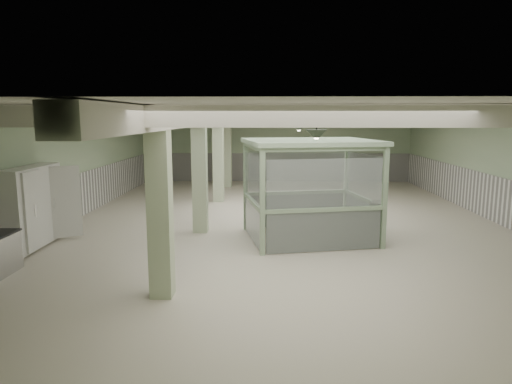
{
  "coord_description": "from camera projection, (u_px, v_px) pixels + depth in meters",
  "views": [
    {
      "loc": [
        -0.47,
        -14.32,
        3.41
      ],
      "look_at": [
        -0.82,
        -1.51,
        1.3
      ],
      "focal_mm": 32.0,
      "sensor_mm": 36.0,
      "label": 1
    }
  ],
  "objects": [
    {
      "name": "floor",
      "position": [
        283.0,
        224.0,
        14.66
      ],
      "size": [
        20.0,
        20.0,
        0.0
      ],
      "primitive_type": "plane",
      "color": "beige",
      "rests_on": "ground"
    },
    {
      "name": "ceiling",
      "position": [
        284.0,
        111.0,
        14.08
      ],
      "size": [
        14.0,
        20.0,
        0.02
      ],
      "primitive_type": "cube",
      "color": "silver",
      "rests_on": "wall_back"
    },
    {
      "name": "wall_back",
      "position": [
        277.0,
        148.0,
        24.23
      ],
      "size": [
        14.0,
        0.02,
        3.6
      ],
      "primitive_type": "cube",
      "color": "#A7BE98",
      "rests_on": "floor"
    },
    {
      "name": "wall_front",
      "position": [
        315.0,
        282.0,
        4.51
      ],
      "size": [
        14.0,
        0.02,
        3.6
      ],
      "primitive_type": "cube",
      "color": "#A7BE98",
      "rests_on": "floor"
    },
    {
      "name": "wall_left",
      "position": [
        64.0,
        168.0,
        14.56
      ],
      "size": [
        0.02,
        20.0,
        3.6
      ],
      "primitive_type": "cube",
      "color": "#A7BE98",
      "rests_on": "floor"
    },
    {
      "name": "wall_right",
      "position": [
        508.0,
        169.0,
        14.18
      ],
      "size": [
        0.02,
        20.0,
        3.6
      ],
      "primitive_type": "cube",
      "color": "#A7BE98",
      "rests_on": "floor"
    },
    {
      "name": "wainscot_left",
      "position": [
        67.0,
        200.0,
        14.73
      ],
      "size": [
        0.05,
        19.9,
        1.5
      ],
      "primitive_type": "cube",
      "color": "white",
      "rests_on": "floor"
    },
    {
      "name": "wainscot_right",
      "position": [
        504.0,
        203.0,
        14.35
      ],
      "size": [
        0.05,
        19.9,
        1.5
      ],
      "primitive_type": "cube",
      "color": "white",
      "rests_on": "floor"
    },
    {
      "name": "wainscot_back",
      "position": [
        277.0,
        167.0,
        24.38
      ],
      "size": [
        13.9,
        0.05,
        1.5
      ],
      "primitive_type": "cube",
      "color": "white",
      "rests_on": "floor"
    },
    {
      "name": "girder",
      "position": [
        203.0,
        118.0,
        14.18
      ],
      "size": [
        0.45,
        19.9,
        0.4
      ],
      "primitive_type": "cube",
      "color": "silver",
      "rests_on": "ceiling"
    },
    {
      "name": "beam_a",
      "position": [
        301.0,
        116.0,
        6.71
      ],
      "size": [
        13.9,
        0.35,
        0.32
      ],
      "primitive_type": "cube",
      "color": "silver",
      "rests_on": "ceiling"
    },
    {
      "name": "beam_b",
      "position": [
        292.0,
        117.0,
        9.17
      ],
      "size": [
        13.9,
        0.35,
        0.32
      ],
      "primitive_type": "cube",
      "color": "silver",
      "rests_on": "ceiling"
    },
    {
      "name": "beam_c",
      "position": [
        287.0,
        117.0,
        11.64
      ],
      "size": [
        13.9,
        0.35,
        0.32
      ],
      "primitive_type": "cube",
      "color": "silver",
      "rests_on": "ceiling"
    },
    {
      "name": "beam_d",
      "position": [
        284.0,
        117.0,
        14.11
      ],
      "size": [
        13.9,
        0.35,
        0.32
      ],
      "primitive_type": "cube",
      "color": "silver",
      "rests_on": "ceiling"
    },
    {
      "name": "beam_e",
      "position": [
        282.0,
        117.0,
        16.57
      ],
      "size": [
        13.9,
        0.35,
        0.32
      ],
      "primitive_type": "cube",
      "color": "silver",
      "rests_on": "ceiling"
    },
    {
      "name": "beam_f",
      "position": [
        280.0,
        117.0,
        19.04
      ],
      "size": [
        13.9,
        0.35,
        0.32
      ],
      "primitive_type": "cube",
      "color": "silver",
      "rests_on": "ceiling"
    },
    {
      "name": "beam_g",
      "position": [
        279.0,
        117.0,
        21.5
      ],
      "size": [
        13.9,
        0.35,
        0.32
      ],
      "primitive_type": "cube",
      "color": "silver",
      "rests_on": "ceiling"
    },
    {
      "name": "column_a",
      "position": [
        160.0,
        204.0,
        8.52
      ],
      "size": [
        0.42,
        0.42,
        3.6
      ],
      "primitive_type": "cube",
      "color": "beige",
      "rests_on": "floor"
    },
    {
      "name": "column_b",
      "position": [
        200.0,
        172.0,
        13.45
      ],
      "size": [
        0.42,
        0.42,
        3.6
      ],
      "primitive_type": "cube",
      "color": "beige",
      "rests_on": "floor"
    },
    {
      "name": "column_c",
      "position": [
        218.0,
        157.0,
        18.38
      ],
      "size": [
        0.42,
        0.42,
        3.6
      ],
      "primitive_type": "cube",
      "color": "beige",
      "rests_on": "floor"
    },
    {
      "name": "column_d",
      "position": [
        227.0,
        150.0,
        22.33
      ],
      "size": [
        0.42,
        0.42,
        3.6
      ],
      "primitive_type": "cube",
      "color": "beige",
      "rests_on": "floor"
    },
    {
      "name": "pendant_front",
      "position": [
        316.0,
        135.0,
        9.22
      ],
      "size": [
        0.44,
        0.44,
        0.22
      ],
      "primitive_type": "cone",
      "rotation": [
        3.14,
        0.0,
        0.0
      ],
      "color": "#303E2F",
      "rests_on": "ceiling"
    },
    {
      "name": "pendant_mid",
      "position": [
        299.0,
        128.0,
        14.65
      ],
      "size": [
        0.44,
        0.44,
        0.22
      ],
      "primitive_type": "cone",
      "rotation": [
        3.14,
        0.0,
        0.0
      ],
      "color": "#303E2F",
      "rests_on": "ceiling"
    },
    {
      "name": "pendant_back",
      "position": [
        291.0,
        125.0,
        19.58
      ],
      "size": [
        0.44,
        0.44,
        0.22
      ],
      "primitive_type": "cone",
      "rotation": [
        3.14,
        0.0,
        0.0
      ],
      "color": "#303E2F",
      "rests_on": "ceiling"
    },
    {
      "name": "walkin_cooler",
      "position": [
        33.0,
        209.0,
        11.92
      ],
      "size": [
        1.1,
        2.28,
        2.09
      ],
      "color": "silver",
      "rests_on": "floor"
    },
    {
      "name": "guard_booth",
      "position": [
        310.0,
        173.0,
        12.68
      ],
      "size": [
        3.98,
        3.57,
        2.79
      ],
      "rotation": [
        0.0,
        0.0,
        0.2
      ],
      "color": "#93AF8C",
      "rests_on": "floor"
    },
    {
      "name": "filing_cabinet",
      "position": [
        377.0,
        223.0,
        12.25
      ],
      "size": [
        0.54,
        0.64,
        1.17
      ],
      "primitive_type": "cube",
      "rotation": [
        0.0,
        0.0,
        -0.35
      ],
      "color": "#565849",
      "rests_on": "floor"
    }
  ]
}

